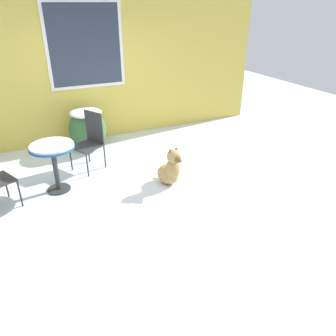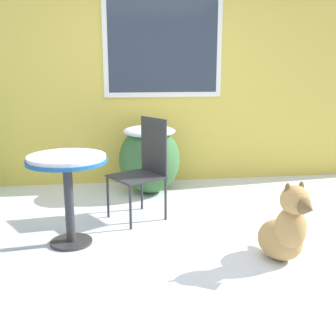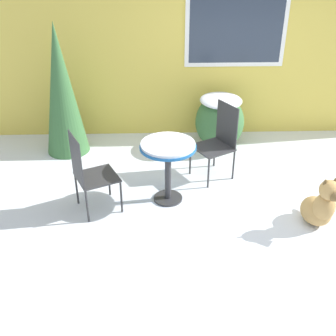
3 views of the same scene
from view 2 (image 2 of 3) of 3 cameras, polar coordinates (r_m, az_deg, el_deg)
ground_plane at (r=3.57m, az=1.37°, el=-10.89°), size 16.00×16.00×0.00m
house_wall at (r=5.43m, az=-2.27°, el=12.59°), size 8.00×0.10×2.70m
shrub_left at (r=5.01m, az=-2.54°, el=1.53°), size 0.72×0.79×0.80m
patio_table at (r=3.56m, az=-13.47°, el=-0.58°), size 0.66×0.66×0.77m
patio_chair_near_table at (r=4.15m, az=-3.31°, el=0.29°), size 0.61×0.61×0.99m
dog at (r=3.38m, az=15.61°, el=-8.15°), size 0.41×0.63×0.66m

